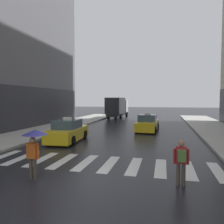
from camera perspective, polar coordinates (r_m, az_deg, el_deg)
ground_plane at (r=8.26m, az=-10.34°, el=-18.76°), size 160.00×160.00×0.00m
crosswalk_markings at (r=10.92m, az=-3.82°, el=-13.15°), size 11.30×2.80×0.01m
taxi_lead at (r=16.48m, az=-11.41°, el=-5.02°), size 2.11×4.62×1.80m
taxi_second at (r=21.62m, az=9.25°, el=-3.02°), size 2.12×4.63×1.80m
box_truck at (r=35.59m, az=1.32°, el=1.32°), size 2.43×7.59×3.35m
pedestrian_with_umbrella at (r=9.00m, az=-19.63°, el=-7.01°), size 0.96×0.96×1.94m
pedestrian_with_backpack at (r=8.31m, az=17.59°, el=-11.68°), size 0.55×0.43×1.65m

